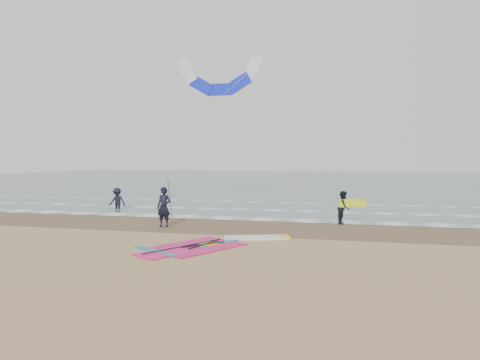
% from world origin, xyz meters
% --- Properties ---
extents(ground, '(120.00, 120.00, 0.00)m').
position_xyz_m(ground, '(0.00, 0.00, 0.00)').
color(ground, tan).
rests_on(ground, ground).
extents(sea_water, '(120.00, 80.00, 0.02)m').
position_xyz_m(sea_water, '(0.00, 48.00, 0.01)').
color(sea_water, '#47605E').
rests_on(sea_water, ground).
extents(wet_sand_band, '(120.00, 5.00, 0.01)m').
position_xyz_m(wet_sand_band, '(0.00, 6.00, 0.00)').
color(wet_sand_band, brown).
rests_on(wet_sand_band, ground).
extents(foam_waterline, '(120.00, 9.15, 0.02)m').
position_xyz_m(foam_waterline, '(0.00, 10.44, 0.03)').
color(foam_waterline, white).
rests_on(foam_waterline, ground).
extents(windsurf_rig, '(5.23, 4.96, 0.13)m').
position_xyz_m(windsurf_rig, '(-0.64, 1.57, 0.03)').
color(windsurf_rig, white).
rests_on(windsurf_rig, ground).
extents(person_standing, '(0.72, 0.52, 1.84)m').
position_xyz_m(person_standing, '(-4.05, 4.90, 0.92)').
color(person_standing, black).
rests_on(person_standing, ground).
extents(person_walking, '(0.73, 0.87, 1.59)m').
position_xyz_m(person_walking, '(3.96, 7.80, 0.79)').
color(person_walking, black).
rests_on(person_walking, ground).
extents(person_wading, '(1.08, 0.63, 1.67)m').
position_xyz_m(person_wading, '(-9.58, 10.53, 0.84)').
color(person_wading, black).
rests_on(person_wading, ground).
extents(held_pole, '(0.17, 0.86, 1.82)m').
position_xyz_m(held_pole, '(-3.75, 4.90, 1.35)').
color(held_pole, black).
rests_on(held_pole, ground).
extents(carried_kiteboard, '(1.30, 0.51, 0.39)m').
position_xyz_m(carried_kiteboard, '(4.36, 7.70, 1.01)').
color(carried_kiteboard, yellow).
rests_on(carried_kiteboard, ground).
extents(surf_kite, '(8.48, 4.08, 8.87)m').
position_xyz_m(surf_kite, '(-4.18, 14.51, 8.37)').
color(surf_kite, white).
rests_on(surf_kite, ground).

